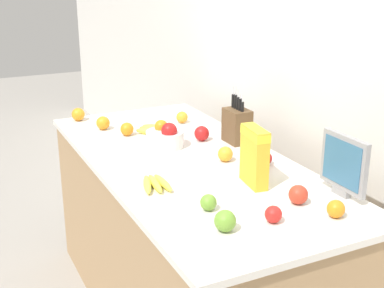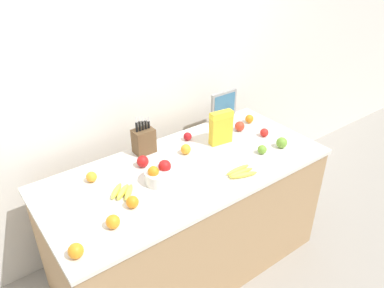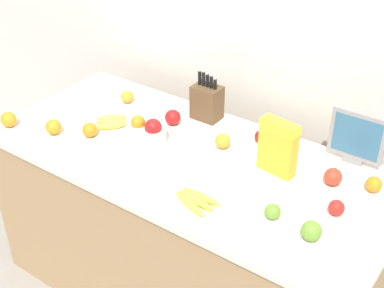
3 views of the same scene
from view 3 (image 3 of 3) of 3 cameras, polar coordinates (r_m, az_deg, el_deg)
wall_back at (r=2.86m, az=7.49°, el=11.28°), size 9.00×0.06×2.60m
counter at (r=2.81m, az=-0.40°, el=-9.03°), size 1.99×0.90×0.92m
knife_block at (r=2.79m, az=1.60°, el=4.54°), size 0.15×0.11×0.30m
small_monitor at (r=2.51m, az=17.21°, el=0.71°), size 0.25×0.03×0.26m
cereal_box at (r=2.37m, az=9.17°, el=-0.08°), size 0.18×0.09×0.26m
fruit_bowl at (r=2.60m, az=-4.89°, el=1.17°), size 0.20×0.20×0.14m
banana_bunch_left at (r=2.22m, az=0.41°, el=-6.04°), size 0.21×0.13×0.03m
banana_bunch_right at (r=2.79m, az=-8.56°, el=2.36°), size 0.19×0.20×0.04m
apple_by_knife_block at (r=2.09m, az=12.61°, el=-9.05°), size 0.08×0.08×0.08m
apple_front at (r=2.24m, az=15.15°, el=-6.58°), size 0.07×0.07×0.07m
apple_middle at (r=2.63m, az=7.37°, el=0.80°), size 0.06×0.06×0.06m
apple_leftmost at (r=2.16m, az=8.59°, el=-7.13°), size 0.07×0.07×0.07m
apple_rightmost at (r=2.39m, az=14.81°, el=-3.41°), size 0.08×0.08×0.08m
apple_near_bananas at (r=2.76m, az=-2.07°, el=2.86°), size 0.08×0.08×0.08m
orange_front_right at (r=2.89m, az=-18.97°, el=2.48°), size 0.08×0.08×0.08m
orange_by_cereal at (r=2.70m, az=-10.85°, el=1.49°), size 0.07×0.07×0.07m
orange_front_center at (r=2.57m, az=3.30°, el=0.31°), size 0.07×0.07×0.07m
orange_mid_left at (r=2.99m, az=-6.93°, el=5.02°), size 0.07×0.07×0.07m
orange_front_left at (r=2.41m, az=18.82°, el=-4.10°), size 0.07×0.07×0.07m
orange_near_bowl at (r=2.76m, az=-14.57°, el=1.78°), size 0.08×0.08×0.08m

